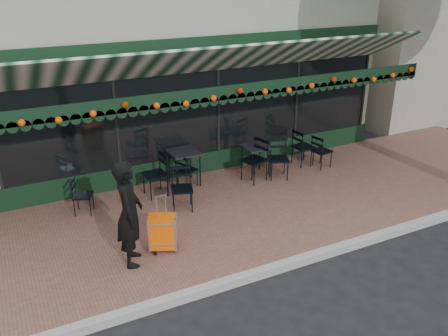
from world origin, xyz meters
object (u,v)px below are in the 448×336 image
suitcase (163,232)px  chair_a_front (279,159)px  cafe_table_a (256,149)px  chair_b_right (187,170)px  chair_b_front (182,189)px  chair_a_left (254,161)px  chair_b_left (155,175)px  cafe_table_b (184,155)px  chair_a_extra (322,151)px  chair_a_right (303,147)px  chair_solo (83,196)px  woman (129,214)px

suitcase → chair_a_front: 3.88m
cafe_table_a → chair_b_right: bearing=175.8°
chair_a_front → chair_b_right: 2.17m
suitcase → chair_b_front: (0.87, 1.27, 0.09)m
chair_a_left → chair_b_left: size_ratio=1.04×
chair_b_left → chair_b_right: bearing=91.8°
cafe_table_b → chair_a_extra: 3.45m
chair_a_right → chair_b_left: 3.86m
chair_a_extra → chair_b_left: chair_b_left is taller
chair_b_left → chair_solo: bearing=-89.4°
chair_solo → chair_a_right: bearing=-65.9°
chair_a_front → chair_b_left: (-2.87, 0.41, 0.02)m
chair_b_left → chair_b_front: (0.27, -0.87, -0.03)m
chair_solo → cafe_table_b: bearing=-58.2°
cafe_table_b → chair_a_front: bearing=-17.2°
suitcase → chair_b_left: bearing=98.2°
cafe_table_a → cafe_table_b: bearing=170.5°
chair_a_front → chair_a_extra: (1.29, 0.06, -0.04)m
woman → chair_a_right: bearing=-48.8°
cafe_table_a → chair_a_right: 1.39m
chair_b_left → chair_a_right: bearing=85.7°
woman → chair_b_left: size_ratio=1.93×
chair_a_front → chair_a_left: bearing=-168.0°
cafe_table_a → chair_a_extra: size_ratio=0.88×
chair_a_left → chair_a_front: (0.59, -0.10, -0.04)m
chair_b_right → cafe_table_b: bearing=-27.6°
chair_a_front → chair_solo: bearing=-161.6°
cafe_table_b → chair_a_left: bearing=-19.9°
cafe_table_a → chair_b_left: chair_b_left is taller
chair_a_front → chair_b_front: bearing=-148.0°
chair_a_left → chair_a_right: bearing=85.6°
cafe_table_a → chair_b_right: (-1.72, 0.13, -0.26)m
cafe_table_b → chair_a_front: chair_a_front is taller
chair_b_left → woman: bearing=-32.1°
cafe_table_b → chair_a_right: 3.10m
cafe_table_a → suitcase: bearing=-145.8°
suitcase → cafe_table_a: bearing=58.0°
cafe_table_b → chair_b_left: size_ratio=0.83×
chair_b_left → cafe_table_b: bearing=102.9°
woman → suitcase: woman is taller
chair_b_front → chair_solo: 1.98m
chair_a_right → chair_b_front: chair_a_right is taller
suitcase → chair_a_left: bearing=56.3°
chair_a_front → chair_a_right: bearing=44.6°
woman → chair_b_front: bearing=-29.4°
chair_a_right → cafe_table_a: bearing=88.3°
chair_a_right → chair_b_right: 3.10m
chair_a_left → chair_b_front: chair_a_left is taller
woman → cafe_table_a: (3.66, 2.20, -0.26)m
chair_a_front → chair_b_right: (-2.11, 0.49, -0.06)m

